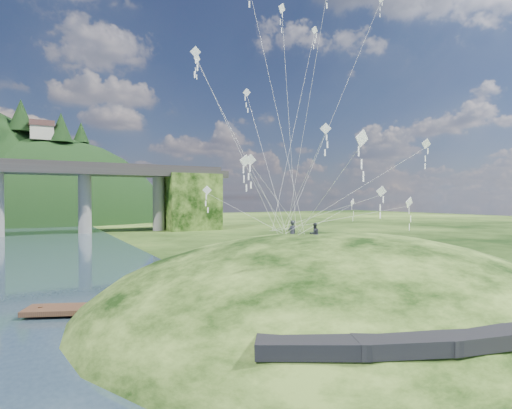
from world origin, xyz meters
TOP-DOWN VIEW (x-y plane):
  - ground at (0.00, 0.00)m, footprint 320.00×320.00m
  - grass_hill at (8.00, 2.00)m, footprint 36.00×32.00m
  - footpath at (7.46, -9.74)m, footprint 22.29×5.84m
  - wooden_dock at (-5.11, 6.60)m, footprint 12.43×6.71m
  - kite_flyers at (6.28, 3.18)m, footprint 1.53×2.35m
  - kite_swarm at (7.29, 4.32)m, footprint 19.35×16.76m

SIDE VIEW (x-z plane):
  - grass_hill at x=8.00m, z-range -8.00..5.00m
  - ground at x=0.00m, z-range 0.00..0.00m
  - wooden_dock at x=-5.11m, z-range -0.05..0.85m
  - footpath at x=7.46m, z-range 1.67..2.50m
  - kite_flyers at x=6.28m, z-range 4.84..6.79m
  - kite_swarm at x=7.29m, z-range 3.81..24.86m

